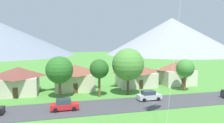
# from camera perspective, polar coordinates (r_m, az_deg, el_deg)

# --- Properties ---
(road_strip) EXTENTS (160.00, 7.83, 0.08)m
(road_strip) POSITION_cam_1_polar(r_m,az_deg,el_deg) (35.63, -2.87, -11.67)
(road_strip) COLOR #424247
(road_strip) RESTS_ON ground
(mountain_far_east_ridge) EXTENTS (100.62, 100.62, 28.12)m
(mountain_far_east_ridge) POSITION_cam_1_polar(r_m,az_deg,el_deg) (177.41, 15.25, 6.40)
(mountain_far_east_ridge) COLOR #8E939E
(mountain_far_east_ridge) RESTS_ON ground
(house_leftmost) EXTENTS (8.12, 6.61, 5.55)m
(house_leftmost) POSITION_cam_1_polar(r_m,az_deg,el_deg) (54.91, 16.48, -2.78)
(house_leftmost) COLOR beige
(house_leftmost) RESTS_ON ground
(house_left_center) EXTENTS (8.01, 8.48, 5.36)m
(house_left_center) POSITION_cam_1_polar(r_m,az_deg,el_deg) (47.40, -23.26, -4.40)
(house_left_center) COLOR beige
(house_left_center) RESTS_ON ground
(house_right_center) EXTENTS (8.80, 6.65, 5.49)m
(house_right_center) POSITION_cam_1_polar(r_m,az_deg,el_deg) (47.31, -9.86, -3.97)
(house_right_center) COLOR beige
(house_right_center) RESTS_ON ground
(house_rightmost) EXTENTS (8.92, 6.87, 5.08)m
(house_rightmost) POSITION_cam_1_polar(r_m,az_deg,el_deg) (50.69, 6.29, -3.54)
(house_rightmost) COLOR beige
(house_rightmost) RESTS_ON ground
(tree_near_left) EXTENTS (5.00, 5.00, 7.72)m
(tree_near_left) POSITION_cam_1_polar(r_m,az_deg,el_deg) (40.97, -13.58, -2.16)
(tree_near_left) COLOR brown
(tree_near_left) RESTS_ON ground
(tree_left_of_center) EXTENTS (3.77, 3.77, 6.70)m
(tree_left_of_center) POSITION_cam_1_polar(r_m,az_deg,el_deg) (47.99, 18.59, -1.72)
(tree_left_of_center) COLOR brown
(tree_left_of_center) RESTS_ON ground
(tree_right_of_center) EXTENTS (3.61, 3.61, 7.11)m
(tree_right_of_center) POSITION_cam_1_polar(r_m,az_deg,el_deg) (40.71, -3.36, -1.99)
(tree_right_of_center) COLOR brown
(tree_right_of_center) RESTS_ON ground
(tree_near_right) EXTENTS (6.24, 6.24, 9.09)m
(tree_near_right) POSITION_cam_1_polar(r_m,az_deg,el_deg) (42.22, 4.22, -0.78)
(tree_near_right) COLOR #4C3823
(tree_near_right) RESTS_ON ground
(parked_car_silver_west_end) EXTENTS (4.26, 2.19, 1.68)m
(parked_car_silver_west_end) POSITION_cam_1_polar(r_m,az_deg,el_deg) (39.48, 9.62, -8.79)
(parked_car_silver_west_end) COLOR #B7BCC1
(parked_car_silver_west_end) RESTS_ON road_strip
(parked_car_red_mid_west) EXTENTS (4.21, 2.10, 1.68)m
(parked_car_red_mid_west) POSITION_cam_1_polar(r_m,az_deg,el_deg) (34.33, -12.36, -11.02)
(parked_car_red_mid_west) COLOR red
(parked_car_red_mid_west) RESTS_ON road_strip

